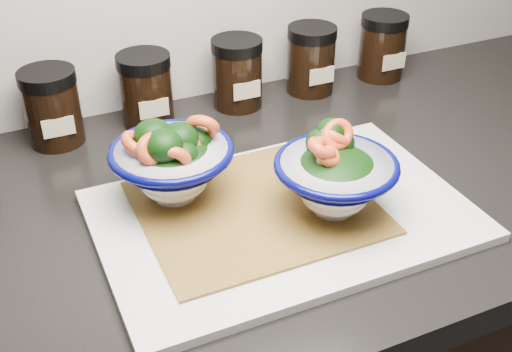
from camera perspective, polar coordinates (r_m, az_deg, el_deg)
name	(u,v)px	position (r m, az deg, el deg)	size (l,w,h in m)	color
countertop	(209,215)	(0.84, -4.16, -3.44)	(3.50, 0.60, 0.04)	black
cutting_board	(283,215)	(0.79, 2.39, -3.50)	(0.45, 0.30, 0.01)	silver
bamboo_mat	(256,207)	(0.79, 0.00, -2.78)	(0.28, 0.24, 0.00)	#A77B32
bowl_left	(172,162)	(0.79, -7.44, 1.28)	(0.15, 0.15, 0.11)	white
bowl_right	(335,175)	(0.77, 7.03, 0.06)	(0.15, 0.15, 0.12)	white
spice_jar_b	(52,107)	(0.98, -17.66, 5.86)	(0.08, 0.08, 0.11)	black
spice_jar_c	(146,90)	(1.00, -9.75, 7.56)	(0.08, 0.08, 0.11)	black
spice_jar_d	(237,73)	(1.04, -1.68, 9.14)	(0.08, 0.08, 0.11)	black
spice_jar_e	(311,59)	(1.09, 4.91, 10.29)	(0.08, 0.08, 0.11)	black
spice_jar_f	(382,46)	(1.17, 11.16, 11.25)	(0.08, 0.08, 0.11)	black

